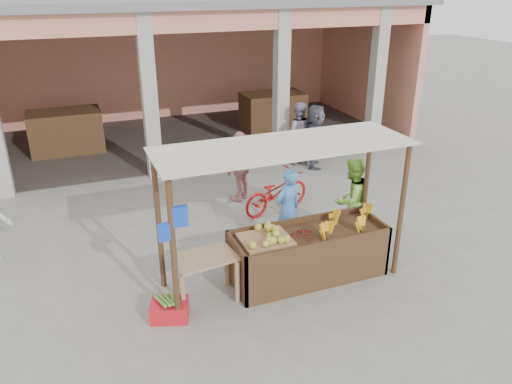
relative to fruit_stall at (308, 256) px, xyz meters
name	(u,v)px	position (x,y,z in m)	size (l,w,h in m)	color
ground	(280,282)	(-0.50, 0.00, -0.40)	(60.00, 60.00, 0.00)	slate
market_building	(163,50)	(-0.45, 8.93, 2.30)	(14.40, 6.40, 4.20)	#E08775
fruit_stall	(308,256)	(0.00, 0.00, 0.00)	(2.60, 0.95, 0.80)	#4E321F
stall_awning	(280,171)	(-0.51, 0.06, 1.58)	(4.09, 1.35, 2.39)	#4E321F
banana_heap	(345,223)	(0.67, -0.01, 0.50)	(1.15, 0.63, 0.21)	yellow
melon_tray	(265,236)	(-0.76, 0.05, 0.50)	(0.80, 0.70, 0.21)	#A77B56
berry_heap	(303,233)	(-0.13, -0.05, 0.47)	(0.47, 0.39, 0.15)	maroon
side_table	(205,264)	(-1.79, 0.00, 0.24)	(1.03, 0.76, 0.78)	tan
papaya_pile	(204,251)	(-1.79, 0.00, 0.48)	(0.75, 0.43, 0.22)	#568C2E
red_crate	(170,310)	(-2.44, -0.28, -0.26)	(0.55, 0.39, 0.28)	red
plantain_bundle	(169,300)	(-2.44, -0.28, -0.07)	(0.42, 0.29, 0.08)	#549235
produce_sacks	(304,150)	(2.53, 5.20, -0.07)	(0.87, 0.82, 0.66)	maroon
vendor_blue	(288,207)	(0.08, 1.00, 0.46)	(0.64, 0.47, 1.71)	#4E8EDE
vendor_green	(351,198)	(1.35, 0.89, 0.48)	(0.85, 0.49, 1.76)	#90D548
motorcycle	(276,191)	(0.54, 2.57, 0.06)	(1.77, 0.61, 0.92)	#A51212
shopper_b	(241,164)	(0.04, 3.42, 0.47)	(1.02, 0.54, 1.73)	tan
shopper_d	(315,135)	(2.59, 4.73, 0.49)	(1.65, 0.68, 1.79)	#43454F
shopper_f	(298,131)	(2.28, 5.13, 0.53)	(0.91, 0.52, 1.86)	gray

